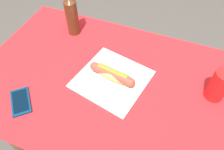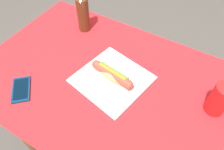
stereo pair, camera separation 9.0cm
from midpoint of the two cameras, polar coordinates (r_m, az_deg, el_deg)
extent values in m
plane|color=#47423D|center=(1.61, 1.84, -19.26)|extent=(6.00, 6.00, 0.00)
cylinder|color=brown|center=(1.37, -22.44, -11.75)|extent=(0.07, 0.07, 0.75)
cylinder|color=brown|center=(1.56, -8.69, 3.00)|extent=(0.07, 0.07, 0.75)
cylinder|color=brown|center=(1.40, 26.64, -12.78)|extent=(0.07, 0.07, 0.75)
cube|color=brown|center=(0.93, 3.02, -2.95)|extent=(1.14, 0.70, 0.03)
cube|color=red|center=(0.92, 3.06, -2.32)|extent=(1.20, 0.76, 0.00)
cube|color=silver|center=(0.92, 2.79, -1.23)|extent=(0.33, 0.33, 0.01)
ellipsoid|color=tan|center=(0.90, 2.86, -0.18)|extent=(0.17, 0.07, 0.05)
cylinder|color=#A83D2D|center=(0.90, 2.87, 0.05)|extent=(0.18, 0.06, 0.04)
sphere|color=#A83D2D|center=(0.87, 7.53, -2.79)|extent=(0.04, 0.04, 0.04)
sphere|color=#A83D2D|center=(0.93, -1.47, 2.70)|extent=(0.04, 0.04, 0.04)
cube|color=yellow|center=(0.88, 2.91, 0.77)|extent=(0.13, 0.03, 0.00)
cylinder|color=#568433|center=(0.90, 3.42, 0.85)|extent=(0.14, 0.04, 0.02)
cube|color=#0A2D4C|center=(0.95, -20.55, -3.79)|extent=(0.14, 0.14, 0.01)
cube|color=black|center=(0.94, -20.64, -3.61)|extent=(0.11, 0.12, 0.00)
cylinder|color=#4C2814|center=(1.12, -5.31, 15.58)|extent=(0.06, 0.06, 0.18)
cylinder|color=red|center=(0.90, 29.37, -5.84)|extent=(0.07, 0.07, 0.14)
camera|label=1|loc=(0.05, -87.13, 3.50)|focal=34.37mm
camera|label=2|loc=(0.05, 92.87, -3.50)|focal=34.37mm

